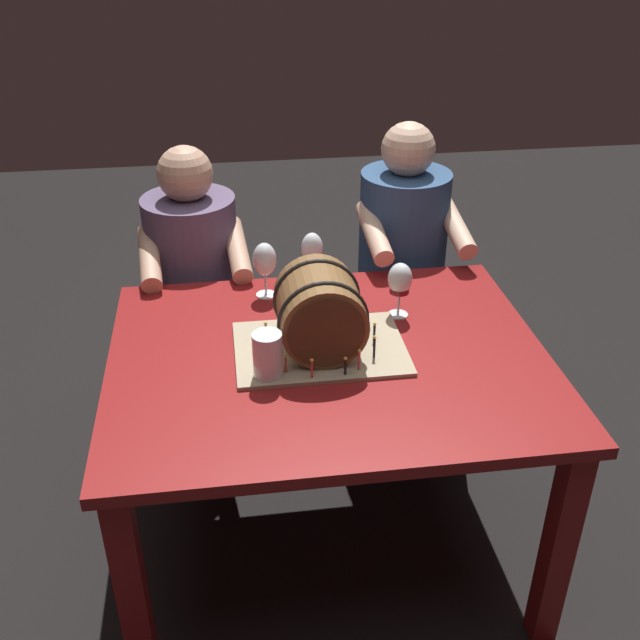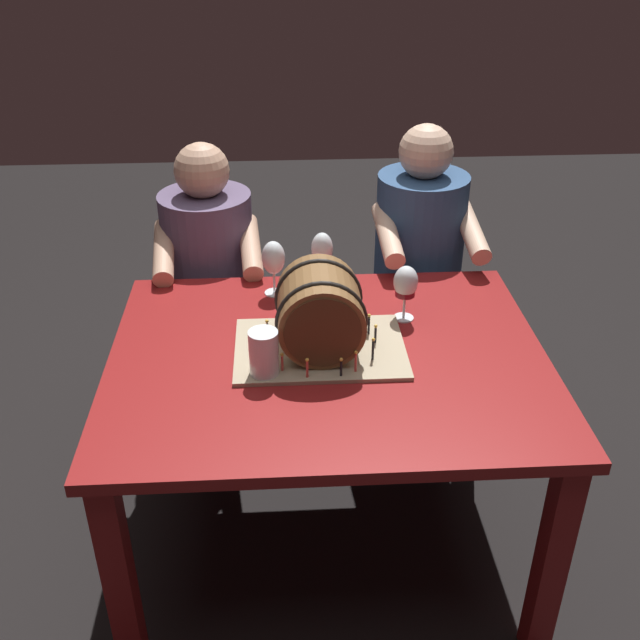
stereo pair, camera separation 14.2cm
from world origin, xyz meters
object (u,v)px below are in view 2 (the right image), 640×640
Objects in this scene: beer_pint at (264,355)px; person_seated_right at (416,291)px; person_seated_left at (213,302)px; wine_glass_empty at (273,259)px; dining_table at (328,385)px; barrel_cake at (320,315)px; wine_glass_amber at (322,251)px; wine_glass_red at (406,284)px.

beer_pint is 0.12× the size of person_seated_right.
person_seated_left is (-0.21, 0.82, -0.28)m from beer_pint.
person_seated_left is (-0.24, 0.34, -0.34)m from wine_glass_empty.
dining_table is 2.56× the size of barrel_cake.
person_seated_right is at bearing 55.28° from beer_pint.
wine_glass_amber is at bearing 70.34° from beer_pint.
wine_glass_amber is 0.56m from beer_pint.
wine_glass_amber is at bearing 88.77° from dining_table.
dining_table is at bearing -68.45° from wine_glass_empty.
wine_glass_empty is (-0.39, 0.19, 0.01)m from wine_glass_red.
wine_glass_red is 0.94× the size of wine_glass_amber.
wine_glass_red is at bearing -45.10° from wine_glass_amber.
wine_glass_empty is 0.16× the size of person_seated_right.
person_seated_left is at bearing 104.39° from beer_pint.
wine_glass_amber reaches higher than wine_glass_empty.
wine_glass_amber is 0.16× the size of person_seated_right.
wine_glass_empty is at bearing 109.86° from barrel_cake.
barrel_cake is at bearing 37.77° from beer_pint.
wine_glass_amber is 1.34× the size of beer_pint.
person_seated_right is at bearing 74.88° from wine_glass_red.
dining_table is 7.02× the size of wine_glass_red.
wine_glass_amber is (-0.24, 0.24, 0.01)m from wine_glass_red.
wine_glass_empty is at bearing 111.55° from dining_table.
wine_glass_empty is (-0.15, 0.38, 0.23)m from dining_table.
beer_pint is (-0.19, -0.52, -0.06)m from wine_glass_amber.
barrel_cake is (-0.02, 0.02, 0.22)m from dining_table.
beer_pint is at bearing -142.23° from barrel_cake.
barrel_cake reaches higher than wine_glass_red.
barrel_cake reaches higher than wine_glass_amber.
person_seated_left is 0.96× the size of person_seated_right.
dining_table is 0.22m from barrel_cake.
dining_table is 1.05× the size of person_seated_right.
wine_glass_red is 0.96× the size of wine_glass_empty.
wine_glass_empty is 0.48m from beer_pint.
wine_glass_empty is 0.54m from person_seated_left.
person_seated_right is (0.57, 0.82, -0.26)m from beer_pint.
barrel_cake is 0.41× the size of person_seated_right.
wine_glass_red reaches higher than dining_table.
wine_glass_empty reaches higher than dining_table.
wine_glass_empty is 0.16× the size of person_seated_left.
person_seated_left is (-0.40, 0.29, -0.34)m from wine_glass_amber.
person_seated_left reaches higher than barrel_cake.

